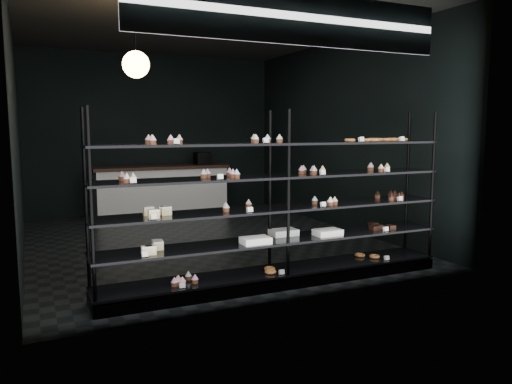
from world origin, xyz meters
TOP-DOWN VIEW (x-y plane):
  - room at (0.00, 0.00)m, footprint 5.01×6.01m
  - display_shelf at (0.05, -2.45)m, footprint 4.00×0.50m
  - signage at (0.00, -2.93)m, footprint 3.30×0.05m
  - pendant_lamp at (-1.18, -1.25)m, footprint 0.31×0.31m
  - service_counter at (0.01, 2.50)m, footprint 2.65×0.65m

SIDE VIEW (x-z plane):
  - service_counter at x=0.01m, z-range -0.11..1.12m
  - display_shelf at x=0.05m, z-range -0.33..1.58m
  - room at x=0.00m, z-range 0.00..3.20m
  - pendant_lamp at x=-1.18m, z-range 2.01..2.89m
  - signage at x=0.00m, z-range 2.50..3.00m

